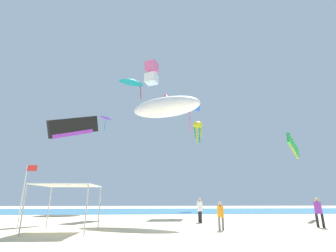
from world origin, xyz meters
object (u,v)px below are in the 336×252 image
object	(u,v)px
person_near_tent	(200,208)
kite_delta_teal	(132,81)
kite_octopus_yellow	(198,126)
kite_diamond_blue	(189,106)
kite_parafoil_black	(75,127)
person_leftmost	(318,210)
kite_inflatable_white	(166,107)
canopy_tent	(68,187)
kite_box_pink	(151,73)
person_central	(221,213)
kite_parafoil_green	(293,146)
kite_diamond_purple	(105,119)
banner_flag	(25,191)

from	to	relation	value
person_near_tent	kite_delta_teal	size ratio (longest dim) A/B	0.28
kite_delta_teal	kite_octopus_yellow	bearing A→B (deg)	152.36
kite_diamond_blue	kite_parafoil_black	world-z (taller)	kite_diamond_blue
kite_diamond_blue	kite_parafoil_black	distance (m)	16.43
person_leftmost	kite_inflatable_white	size ratio (longest dim) A/B	0.27
canopy_tent	kite_box_pink	xyz separation A→B (m)	(4.32, 17.48, 17.16)
person_near_tent	kite_octopus_yellow	xyz separation A→B (m)	(4.47, 23.61, 13.89)
person_central	kite_box_pink	xyz separation A→B (m)	(-4.57, 17.03, 18.63)
kite_delta_teal	kite_diamond_blue	world-z (taller)	kite_delta_teal
kite_parafoil_green	kite_diamond_blue	bearing A→B (deg)	101.94
canopy_tent	kite_parafoil_green	xyz separation A→B (m)	(19.79, 10.16, 4.78)
kite_diamond_purple	kite_parafoil_green	xyz separation A→B (m)	(23.01, -13.75, -7.31)
canopy_tent	person_near_tent	bearing A→B (deg)	31.90
kite_delta_teal	kite_octopus_yellow	distance (m)	15.22
canopy_tent	person_near_tent	world-z (taller)	canopy_tent
person_leftmost	kite_parafoil_black	size ratio (longest dim) A/B	0.44
canopy_tent	kite_parafoil_green	size ratio (longest dim) A/B	1.04
person_central	kite_delta_teal	xyz separation A→B (m)	(-8.48, 27.14, 22.44)
person_leftmost	kite_box_pink	xyz separation A→B (m)	(-11.37, 15.91, 18.49)
person_leftmost	person_central	distance (m)	6.89
person_leftmost	kite_delta_teal	bearing A→B (deg)	-10.05
kite_diamond_purple	kite_octopus_yellow	xyz separation A→B (m)	(16.24, 5.01, 0.47)
kite_parafoil_green	kite_delta_teal	distance (m)	30.68
person_leftmost	kite_diamond_blue	distance (m)	20.39
banner_flag	kite_box_pink	xyz separation A→B (m)	(6.83, 17.23, 17.36)
person_near_tent	person_leftmost	xyz separation A→B (m)	(7.13, -3.76, 0.00)
person_central	kite_parafoil_black	xyz separation A→B (m)	(-11.06, 5.99, 6.97)
person_leftmost	banner_flag	distance (m)	18.27
canopy_tent	kite_diamond_blue	bearing A→B (deg)	59.27
kite_delta_teal	banner_flag	bearing A→B (deg)	50.16
kite_parafoil_green	kite_octopus_yellow	distance (m)	21.41
kite_box_pink	kite_diamond_blue	size ratio (longest dim) A/B	0.74
banner_flag	person_central	bearing A→B (deg)	0.98
kite_inflatable_white	kite_octopus_yellow	world-z (taller)	kite_octopus_yellow
kite_diamond_purple	kite_box_pink	size ratio (longest dim) A/B	0.68
kite_inflatable_white	kite_parafoil_black	size ratio (longest dim) A/B	1.64
kite_parafoil_black	person_near_tent	bearing A→B (deg)	124.29
banner_flag	kite_diamond_purple	distance (m)	26.67
kite_parafoil_black	kite_octopus_yellow	bearing A→B (deg)	-173.84
person_near_tent	kite_parafoil_green	bearing A→B (deg)	-80.40
person_near_tent	kite_parafoil_black	world-z (taller)	kite_parafoil_black
person_central	kite_diamond_purple	bearing A→B (deg)	89.01
canopy_tent	kite_delta_teal	distance (m)	34.64
banner_flag	person_near_tent	bearing A→B (deg)	24.65
kite_diamond_purple	kite_parafoil_black	size ratio (longest dim) A/B	0.54
canopy_tent	person_leftmost	size ratio (longest dim) A/B	1.73
canopy_tent	person_central	bearing A→B (deg)	2.85
banner_flag	kite_parafoil_green	distance (m)	24.91
kite_octopus_yellow	canopy_tent	bearing A→B (deg)	-103.05
kite_parafoil_green	person_leftmost	bearing A→B (deg)	-163.15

